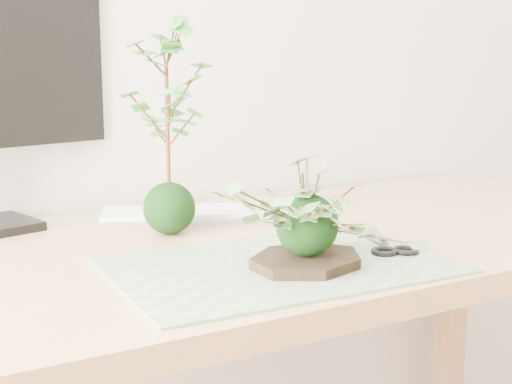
% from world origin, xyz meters
% --- Properties ---
extents(desk, '(1.60, 0.70, 0.74)m').
position_xyz_m(desk, '(0.08, 1.23, 0.65)').
color(desk, tan).
rests_on(desk, ground_plane).
extents(cutting_mat, '(0.50, 0.35, 0.00)m').
position_xyz_m(cutting_mat, '(-0.00, 1.06, 0.74)').
color(cutting_mat, slate).
rests_on(cutting_mat, desk).
extents(stone_dish, '(0.23, 0.23, 0.01)m').
position_xyz_m(stone_dish, '(0.03, 1.04, 0.75)').
color(stone_dish, black).
rests_on(stone_dish, cutting_mat).
extents(ivy_kokedama, '(0.34, 0.34, 0.18)m').
position_xyz_m(ivy_kokedama, '(0.03, 1.04, 0.85)').
color(ivy_kokedama, black).
rests_on(ivy_kokedama, stone_dish).
extents(maple_kokedama, '(0.23, 0.23, 0.38)m').
position_xyz_m(maple_kokedama, '(-0.06, 1.33, 1.01)').
color(maple_kokedama, black).
rests_on(maple_kokedama, desk).
extents(keyboard, '(0.47, 0.30, 0.02)m').
position_xyz_m(keyboard, '(0.06, 1.41, 0.75)').
color(keyboard, '#B7B7BD').
rests_on(keyboard, desk).
extents(scissors, '(0.09, 0.18, 0.01)m').
position_xyz_m(scissors, '(0.20, 1.04, 0.75)').
color(scissors, gray).
rests_on(scissors, cutting_mat).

